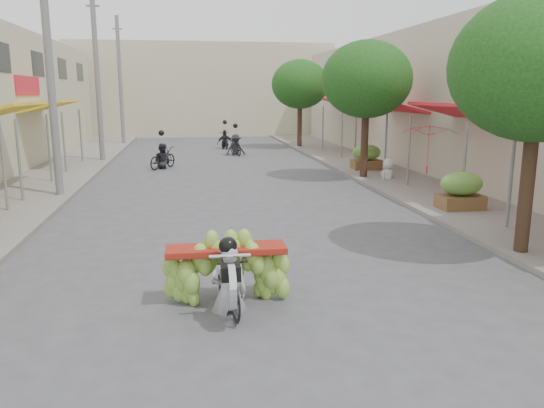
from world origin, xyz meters
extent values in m
plane|color=#535358|center=(0.00, 0.00, 0.00)|extent=(120.00, 120.00, 0.00)
cube|color=gray|center=(-7.00, 15.00, 0.06)|extent=(4.00, 60.00, 0.12)
cube|color=gray|center=(7.00, 15.00, 0.06)|extent=(4.00, 60.00, 0.12)
cylinder|color=slate|center=(-6.30, 9.80, 1.27)|extent=(0.08, 0.08, 2.55)
cube|color=gold|center=(-7.12, 13.00, 2.75)|extent=(1.77, 4.00, 0.53)
cylinder|color=slate|center=(-6.30, 11.20, 1.27)|extent=(0.08, 0.08, 2.55)
cylinder|color=slate|center=(-6.30, 14.80, 1.27)|extent=(0.08, 0.08, 2.55)
cube|color=gold|center=(-7.12, 19.00, 2.75)|extent=(1.77, 4.00, 0.53)
cylinder|color=slate|center=(-6.30, 17.20, 1.27)|extent=(0.08, 0.08, 2.55)
cylinder|color=slate|center=(-6.30, 20.80, 1.27)|extent=(0.08, 0.08, 2.55)
cube|color=red|center=(-8.00, 19.00, 3.60)|extent=(0.10, 3.50, 0.80)
cube|color=#1E2328|center=(-8.02, 16.00, 4.60)|extent=(0.08, 2.00, 1.10)
cube|color=#1E2328|center=(-8.02, 21.00, 4.60)|extent=(0.08, 2.00, 1.10)
cube|color=#1E2328|center=(-8.02, 26.00, 4.60)|extent=(0.08, 2.00, 1.10)
cube|color=#1E2328|center=(-8.02, 31.00, 4.60)|extent=(0.08, 2.00, 1.10)
cube|color=beige|center=(12.00, 14.00, 3.00)|extent=(8.00, 40.00, 6.00)
cylinder|color=slate|center=(6.30, 5.90, 1.27)|extent=(0.08, 0.08, 2.55)
cube|color=red|center=(7.12, 10.00, 2.75)|extent=(1.77, 4.20, 0.53)
cylinder|color=slate|center=(6.30, 8.10, 1.27)|extent=(0.08, 0.08, 2.55)
cylinder|color=slate|center=(6.30, 11.90, 1.27)|extent=(0.08, 0.08, 2.55)
cube|color=red|center=(7.12, 16.00, 2.75)|extent=(1.77, 4.20, 0.53)
cylinder|color=slate|center=(6.30, 14.10, 1.27)|extent=(0.08, 0.08, 2.55)
cylinder|color=slate|center=(6.30, 17.90, 1.27)|extent=(0.08, 0.08, 2.55)
cube|color=red|center=(7.12, 22.00, 2.75)|extent=(1.77, 4.20, 0.53)
cylinder|color=slate|center=(6.30, 20.10, 1.27)|extent=(0.08, 0.08, 2.55)
cylinder|color=slate|center=(6.30, 23.90, 1.27)|extent=(0.08, 0.08, 2.55)
cube|color=beige|center=(0.00, 38.00, 3.50)|extent=(20.00, 6.00, 7.00)
cylinder|color=slate|center=(-5.40, 12.00, 4.00)|extent=(0.24, 0.24, 8.00)
cylinder|color=slate|center=(-5.40, 21.00, 4.00)|extent=(0.24, 0.24, 8.00)
cube|color=slate|center=(-5.40, 21.00, 7.20)|extent=(0.60, 0.08, 0.08)
cylinder|color=slate|center=(-5.40, 30.00, 4.00)|extent=(0.24, 0.24, 8.00)
cube|color=slate|center=(-5.40, 30.00, 7.20)|extent=(0.60, 0.08, 0.08)
cylinder|color=#3A2719|center=(5.40, 4.00, 1.60)|extent=(0.28, 0.28, 3.20)
ellipsoid|color=#1F5318|center=(5.40, 4.00, 3.80)|extent=(3.40, 3.40, 2.90)
cylinder|color=#3A2719|center=(5.40, 14.00, 1.60)|extent=(0.28, 0.28, 3.20)
ellipsoid|color=#1F5318|center=(5.40, 14.00, 3.80)|extent=(3.40, 3.40, 2.90)
cylinder|color=#3A2719|center=(5.40, 26.00, 1.60)|extent=(0.28, 0.28, 3.20)
ellipsoid|color=#1F5318|center=(5.40, 26.00, 3.80)|extent=(3.40, 3.40, 2.90)
cube|color=brown|center=(6.20, 8.00, 0.37)|extent=(1.20, 0.80, 0.50)
ellipsoid|color=#649F3B|center=(6.20, 8.00, 0.95)|extent=(1.20, 0.88, 0.66)
cube|color=brown|center=(6.20, 16.00, 0.37)|extent=(1.20, 0.80, 0.50)
ellipsoid|color=#649F3B|center=(6.20, 16.00, 0.95)|extent=(1.20, 0.88, 0.66)
imported|color=black|center=(-0.76, 2.20, 0.48)|extent=(0.67, 1.66, 0.95)
cylinder|color=silver|center=(-0.76, 1.55, 0.62)|extent=(0.10, 0.66, 0.66)
cube|color=black|center=(-0.76, 1.65, 0.80)|extent=(0.28, 0.22, 0.22)
cylinder|color=silver|center=(-0.76, 1.75, 1.02)|extent=(0.60, 0.05, 0.05)
cube|color=maroon|center=(-0.76, 2.55, 0.88)|extent=(1.89, 0.55, 0.10)
imported|color=silver|center=(-0.76, 2.15, 1.09)|extent=(0.57, 0.42, 1.58)
sphere|color=black|center=(-0.76, 2.12, 1.85)|extent=(0.28, 0.28, 0.28)
imported|color=red|center=(6.09, 9.91, 2.39)|extent=(2.12, 2.12, 1.57)
imported|color=silver|center=(6.18, 13.44, 0.87)|extent=(0.86, 0.75, 1.50)
imported|color=black|center=(-2.43, 18.31, 0.47)|extent=(1.44, 1.77, 0.95)
imported|color=#23242A|center=(-2.43, 18.31, 1.12)|extent=(0.93, 0.83, 1.65)
sphere|color=black|center=(-2.43, 18.31, 1.58)|extent=(0.26, 0.26, 0.26)
imported|color=black|center=(1.24, 22.88, 0.52)|extent=(0.89, 1.83, 1.04)
imported|color=#23242A|center=(1.24, 22.88, 1.12)|extent=(1.15, 0.77, 1.65)
sphere|color=black|center=(1.24, 22.88, 1.58)|extent=(0.26, 0.26, 0.26)
imported|color=black|center=(0.93, 26.47, 0.48)|extent=(0.71, 1.74, 0.96)
imported|color=#23242A|center=(0.93, 26.47, 1.12)|extent=(0.99, 0.59, 1.65)
sphere|color=black|center=(0.93, 26.47, 1.58)|extent=(0.26, 0.26, 0.26)
camera|label=1|loc=(-1.31, -5.54, 3.32)|focal=35.00mm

